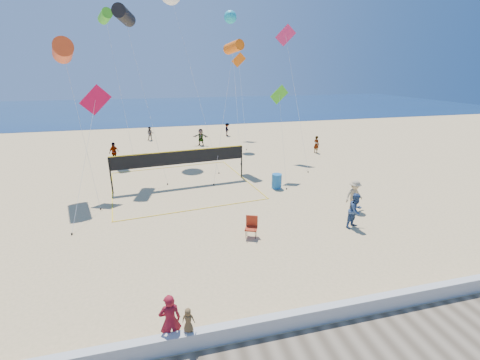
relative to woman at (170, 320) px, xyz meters
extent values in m
plane|color=#DAB47B|center=(2.94, 2.70, -0.88)|extent=(120.00, 120.00, 0.00)
cube|color=navy|center=(2.94, 64.70, -0.87)|extent=(140.00, 50.00, 0.03)
cube|color=silver|center=(2.94, -0.30, -0.58)|extent=(32.00, 0.30, 0.60)
imported|color=maroon|center=(0.00, 0.00, 0.00)|extent=(0.69, 0.49, 1.77)
imported|color=brown|center=(0.51, -0.24, 0.10)|extent=(0.44, 0.35, 0.78)
imported|color=navy|center=(9.70, 5.41, 0.06)|extent=(1.11, 1.00, 1.88)
imported|color=tan|center=(10.89, 7.37, 0.03)|extent=(1.27, 0.86, 1.82)
imported|color=gray|center=(-3.90, 21.78, 0.02)|extent=(1.01, 1.09, 1.80)
imported|color=gray|center=(4.49, 26.59, 0.02)|extent=(1.76, 1.13, 1.81)
imported|color=gray|center=(15.15, 20.47, -0.04)|extent=(0.61, 0.72, 1.69)
imported|color=gray|center=(-0.87, 30.63, -0.09)|extent=(0.80, 0.64, 1.58)
imported|color=gray|center=(8.39, 31.06, -0.09)|extent=(0.97, 1.17, 1.58)
cube|color=#9F2712|center=(4.13, 5.67, -0.41)|extent=(0.75, 0.72, 0.06)
cube|color=#9F2712|center=(4.23, 5.88, -0.09)|extent=(0.55, 0.29, 0.58)
cylinder|color=black|center=(3.83, 5.57, -0.62)|extent=(0.14, 0.28, 0.75)
cylinder|color=black|center=(4.01, 5.96, -0.62)|extent=(0.14, 0.28, 0.75)
cylinder|color=black|center=(4.26, 5.38, -0.62)|extent=(0.14, 0.28, 0.75)
cylinder|color=black|center=(4.43, 5.77, -0.62)|extent=(0.14, 0.28, 0.75)
cylinder|color=#1961A3|center=(7.80, 11.93, -0.37)|extent=(0.84, 0.84, 1.03)
cylinder|color=black|center=(-3.20, 13.74, 0.35)|extent=(0.10, 0.10, 2.47)
cylinder|color=black|center=(6.01, 14.79, 0.35)|extent=(0.10, 0.10, 2.47)
cube|color=black|center=(1.40, 14.26, 1.13)|extent=(9.21, 1.07, 0.93)
cube|color=yellow|center=(1.40, 14.26, 1.62)|extent=(9.22, 1.08, 0.06)
cube|color=yellow|center=(1.93, 9.66, -0.87)|extent=(9.42, 1.12, 0.02)
cube|color=yellow|center=(0.88, 18.87, -0.87)|extent=(9.42, 1.12, 0.02)
cylinder|color=#D94319|center=(-5.09, 14.85, 8.05)|extent=(1.81, 2.90, 1.47)
cylinder|color=silver|center=(-4.34, 12.96, 3.61)|extent=(1.50, 3.81, 8.89)
cylinder|color=black|center=(-3.60, 11.06, -0.83)|extent=(0.08, 0.08, 0.10)
cylinder|color=black|center=(-1.56, 17.85, 10.50)|extent=(1.45, 2.45, 1.25)
cylinder|color=silver|center=(-0.57, 16.18, 4.83)|extent=(2.00, 3.37, 11.34)
cylinder|color=black|center=(0.42, 14.50, -0.83)|extent=(0.08, 0.08, 0.10)
cylinder|color=#F4600C|center=(6.33, 18.54, 8.64)|extent=(1.40, 2.12, 1.07)
cylinder|color=silver|center=(4.99, 16.07, 3.90)|extent=(2.71, 4.95, 9.48)
cylinder|color=black|center=(3.64, 13.60, -0.83)|extent=(0.08, 0.08, 0.10)
cube|color=#C2083A|center=(-3.53, 14.12, 5.19)|extent=(1.92, 0.25, 1.90)
cylinder|color=silver|center=(-4.03, 11.12, 2.18)|extent=(1.02, 6.00, 6.04)
cylinder|color=black|center=(-4.53, 8.13, -0.83)|extent=(0.08, 0.08, 0.10)
cube|color=green|center=(8.90, 14.95, 5.24)|extent=(1.46, 0.20, 1.44)
cylinder|color=silver|center=(8.64, 13.23, 2.20)|extent=(0.53, 3.46, 6.08)
cylinder|color=black|center=(8.38, 11.50, -0.83)|extent=(0.08, 0.08, 0.10)
cube|color=#D3245E|center=(11.61, 21.02, 9.83)|extent=(1.61, 0.95, 1.83)
cylinder|color=silver|center=(11.57, 17.84, 4.50)|extent=(0.10, 6.36, 10.67)
cylinder|color=black|center=(11.53, 14.67, -0.83)|extent=(0.08, 0.08, 0.10)
cylinder|color=silver|center=(3.25, 19.65, 6.09)|extent=(2.52, 7.02, 13.86)
cylinder|color=black|center=(4.50, 16.15, -0.83)|extent=(0.08, 0.08, 0.10)
sphere|color=#1BAFC7|center=(8.02, 27.13, 11.97)|extent=(1.62, 1.62, 1.25)
cylinder|color=silver|center=(7.43, 22.69, 5.57)|extent=(1.19, 8.89, 12.81)
cylinder|color=black|center=(6.85, 18.25, -0.83)|extent=(0.08, 0.08, 0.10)
cylinder|color=green|center=(-3.55, 24.56, 11.30)|extent=(1.51, 2.29, 1.16)
cylinder|color=silver|center=(-2.90, 23.17, 5.23)|extent=(1.31, 2.79, 12.14)
cylinder|color=black|center=(-2.25, 21.79, -0.83)|extent=(0.08, 0.08, 0.10)
cube|color=#F4600C|center=(9.78, 30.67, 8.03)|extent=(1.68, 0.31, 1.68)
cylinder|color=silver|center=(9.26, 26.97, 3.60)|extent=(1.06, 7.42, 8.87)
cylinder|color=black|center=(8.73, 23.26, -0.83)|extent=(0.08, 0.08, 0.10)
camera|label=1|loc=(0.13, -7.84, 6.99)|focal=24.00mm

